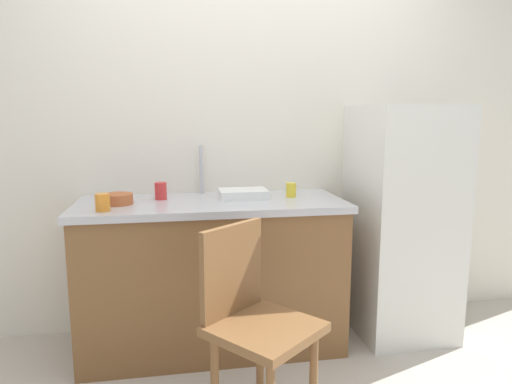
# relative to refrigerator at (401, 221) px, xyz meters

# --- Properties ---
(back_wall) EXTENTS (4.80, 0.10, 2.48)m
(back_wall) POSITION_rel_refrigerator_xyz_m (-0.94, 0.35, 0.53)
(back_wall) COLOR silver
(back_wall) RESTS_ON ground_plane
(cabinet_base) EXTENTS (1.47, 0.60, 0.84)m
(cabinet_base) POSITION_rel_refrigerator_xyz_m (-1.17, 0.00, -0.29)
(cabinet_base) COLOR brown
(cabinet_base) RESTS_ON ground_plane
(countertop) EXTENTS (1.51, 0.64, 0.04)m
(countertop) POSITION_rel_refrigerator_xyz_m (-1.17, 0.00, 0.15)
(countertop) COLOR #B7B7BC
(countertop) RESTS_ON cabinet_base
(faucet) EXTENTS (0.02, 0.02, 0.30)m
(faucet) POSITION_rel_refrigerator_xyz_m (-1.21, 0.25, 0.32)
(faucet) COLOR #B7B7BC
(faucet) RESTS_ON countertop
(refrigerator) EXTENTS (0.55, 0.61, 1.42)m
(refrigerator) POSITION_rel_refrigerator_xyz_m (0.00, 0.00, 0.00)
(refrigerator) COLOR silver
(refrigerator) RESTS_ON ground_plane
(chair) EXTENTS (0.56, 0.56, 0.89)m
(chair) POSITION_rel_refrigerator_xyz_m (-1.06, -0.76, -0.21)
(chair) COLOR brown
(chair) RESTS_ON ground_plane
(dish_tray) EXTENTS (0.28, 0.20, 0.05)m
(dish_tray) POSITION_rel_refrigerator_xyz_m (-0.98, 0.05, 0.19)
(dish_tray) COLOR white
(dish_tray) RESTS_ON countertop
(terracotta_bowl) EXTENTS (0.17, 0.17, 0.06)m
(terracotta_bowl) POSITION_rel_refrigerator_xyz_m (-1.69, -0.02, 0.20)
(terracotta_bowl) COLOR #B25B33
(terracotta_bowl) RESTS_ON countertop
(cup_yellow) EXTENTS (0.06, 0.06, 0.08)m
(cup_yellow) POSITION_rel_refrigerator_xyz_m (-0.70, 0.04, 0.21)
(cup_yellow) COLOR yellow
(cup_yellow) RESTS_ON countertop
(cup_red) EXTENTS (0.07, 0.07, 0.10)m
(cup_red) POSITION_rel_refrigerator_xyz_m (-1.46, 0.09, 0.22)
(cup_red) COLOR red
(cup_red) RESTS_ON countertop
(cup_orange) EXTENTS (0.07, 0.07, 0.09)m
(cup_orange) POSITION_rel_refrigerator_xyz_m (-1.74, -0.19, 0.21)
(cup_orange) COLOR orange
(cup_orange) RESTS_ON countertop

